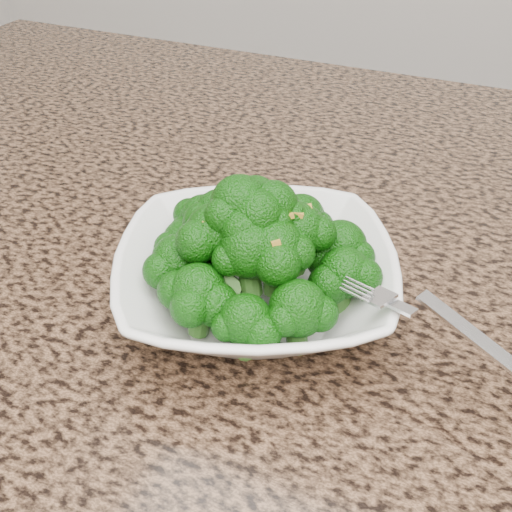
% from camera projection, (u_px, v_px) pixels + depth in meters
% --- Properties ---
extents(granite_counter, '(1.64, 1.04, 0.03)m').
position_uv_depth(granite_counter, '(348.00, 287.00, 0.57)').
color(granite_counter, brown).
rests_on(granite_counter, cabinet).
extents(bowl, '(0.29, 0.29, 0.05)m').
position_uv_depth(bowl, '(256.00, 279.00, 0.51)').
color(bowl, white).
rests_on(bowl, granite_counter).
extents(broccoli_pile, '(0.19, 0.19, 0.08)m').
position_uv_depth(broccoli_pile, '(256.00, 210.00, 0.48)').
color(broccoli_pile, '#0E4C08').
rests_on(broccoli_pile, bowl).
extents(garlic_topping, '(0.12, 0.12, 0.01)m').
position_uv_depth(garlic_topping, '(256.00, 160.00, 0.45)').
color(garlic_topping, gold).
rests_on(garlic_topping, broccoli_pile).
extents(fork, '(0.16, 0.09, 0.01)m').
position_uv_depth(fork, '(407.00, 309.00, 0.43)').
color(fork, silver).
rests_on(fork, bowl).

